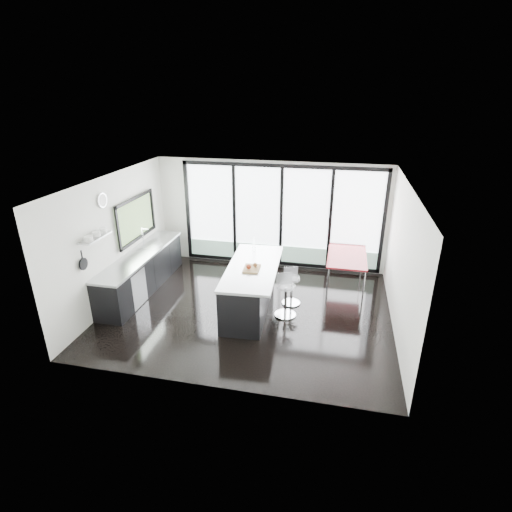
% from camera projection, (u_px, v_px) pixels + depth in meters
% --- Properties ---
extents(floor, '(6.00, 5.00, 0.00)m').
position_uv_depth(floor, '(249.00, 309.00, 8.69)').
color(floor, black).
rests_on(floor, ground).
extents(ceiling, '(6.00, 5.00, 0.00)m').
position_uv_depth(ceiling, '(248.00, 182.00, 7.60)').
color(ceiling, white).
rests_on(ceiling, wall_back).
extents(wall_back, '(6.00, 0.09, 2.80)m').
position_uv_depth(wall_back, '(280.00, 221.00, 10.36)').
color(wall_back, silver).
rests_on(wall_back, ground).
extents(wall_front, '(6.00, 0.00, 2.80)m').
position_uv_depth(wall_front, '(209.00, 311.00, 5.89)').
color(wall_front, silver).
rests_on(wall_front, ground).
extents(wall_left, '(0.26, 5.00, 2.80)m').
position_uv_depth(wall_left, '(121.00, 228.00, 8.91)').
color(wall_left, silver).
rests_on(wall_left, ground).
extents(wall_right, '(0.00, 5.00, 2.80)m').
position_uv_depth(wall_right, '(402.00, 262.00, 7.56)').
color(wall_right, silver).
rests_on(wall_right, ground).
extents(counter_cabinets, '(0.69, 3.24, 1.36)m').
position_uv_depth(counter_cabinets, '(142.00, 272.00, 9.39)').
color(counter_cabinets, black).
rests_on(counter_cabinets, floor).
extents(island, '(1.18, 2.53, 1.31)m').
position_uv_depth(island, '(249.00, 287.00, 8.56)').
color(island, black).
rests_on(island, floor).
extents(bar_stool_near, '(0.59, 0.59, 0.71)m').
position_uv_depth(bar_stool_near, '(286.00, 300.00, 8.33)').
color(bar_stool_near, silver).
rests_on(bar_stool_near, floor).
extents(bar_stool_far, '(0.52, 0.52, 0.64)m').
position_uv_depth(bar_stool_far, '(291.00, 291.00, 8.81)').
color(bar_stool_far, silver).
rests_on(bar_stool_far, floor).
extents(red_table, '(0.89, 1.56, 0.83)m').
position_uv_depth(red_table, '(346.00, 272.00, 9.50)').
color(red_table, maroon).
rests_on(red_table, floor).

